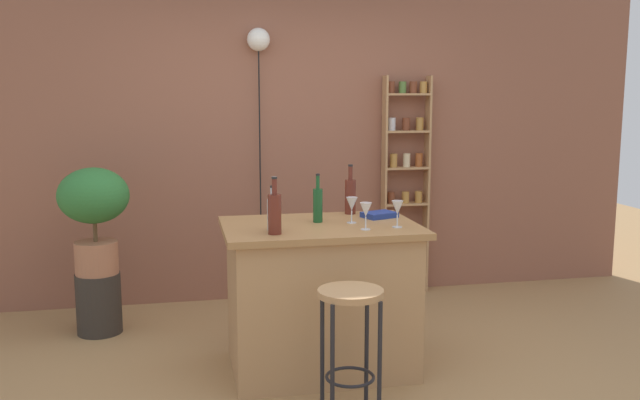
% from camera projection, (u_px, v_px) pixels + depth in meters
% --- Properties ---
extents(ground, '(12.00, 12.00, 0.00)m').
position_uv_depth(ground, '(330.00, 386.00, 4.11)').
color(ground, '#A37A4C').
extents(back_wall, '(6.40, 0.10, 2.80)m').
position_uv_depth(back_wall, '(281.00, 134.00, 5.78)').
color(back_wall, '#8C5642').
rests_on(back_wall, ground).
extents(kitchen_counter, '(1.21, 0.84, 0.93)m').
position_uv_depth(kitchen_counter, '(320.00, 296.00, 4.33)').
color(kitchen_counter, tan).
rests_on(kitchen_counter, ground).
extents(bar_stool, '(0.35, 0.35, 0.71)m').
position_uv_depth(bar_stool, '(350.00, 323.00, 3.64)').
color(bar_stool, black).
rests_on(bar_stool, ground).
extents(spice_shelf, '(0.41, 0.13, 1.89)m').
position_uv_depth(spice_shelf, '(406.00, 179.00, 5.93)').
color(spice_shelf, tan).
rests_on(spice_shelf, ground).
extents(plant_stool, '(0.32, 0.32, 0.45)m').
position_uv_depth(plant_stool, '(99.00, 303.00, 5.00)').
color(plant_stool, '#2D2823').
rests_on(plant_stool, ground).
extents(potted_plant, '(0.50, 0.45, 0.77)m').
position_uv_depth(potted_plant, '(94.00, 208.00, 4.90)').
color(potted_plant, '#A86B4C').
rests_on(potted_plant, plant_stool).
extents(bottle_soda_blue, '(0.07, 0.07, 0.27)m').
position_uv_depth(bottle_soda_blue, '(273.00, 214.00, 4.06)').
color(bottle_soda_blue, '#B2B2B7').
rests_on(bottle_soda_blue, kitchen_counter).
extents(bottle_sauce_amber, '(0.06, 0.06, 0.31)m').
position_uv_depth(bottle_sauce_amber, '(318.00, 204.00, 4.32)').
color(bottle_sauce_amber, '#194C23').
rests_on(bottle_sauce_amber, kitchen_counter).
extents(bottle_vinegar, '(0.07, 0.07, 0.33)m').
position_uv_depth(bottle_vinegar, '(350.00, 195.00, 4.61)').
color(bottle_vinegar, '#5B2319').
rests_on(bottle_vinegar, kitchen_counter).
extents(bottle_spirits_clear, '(0.08, 0.08, 0.33)m').
position_uv_depth(bottle_spirits_clear, '(275.00, 213.00, 3.95)').
color(bottle_spirits_clear, '#5B2319').
rests_on(bottle_spirits_clear, kitchen_counter).
extents(wine_glass_left, '(0.07, 0.07, 0.16)m').
position_uv_depth(wine_glass_left, '(352.00, 205.00, 4.29)').
color(wine_glass_left, silver).
rests_on(wine_glass_left, kitchen_counter).
extents(wine_glass_center, '(0.07, 0.07, 0.16)m').
position_uv_depth(wine_glass_center, '(366.00, 210.00, 4.08)').
color(wine_glass_center, silver).
rests_on(wine_glass_center, kitchen_counter).
extents(wine_glass_right, '(0.07, 0.07, 0.16)m').
position_uv_depth(wine_glass_right, '(397.00, 208.00, 4.15)').
color(wine_glass_right, silver).
rests_on(wine_glass_right, kitchen_counter).
extents(cookbook, '(0.25, 0.21, 0.03)m').
position_uv_depth(cookbook, '(379.00, 215.00, 4.50)').
color(cookbook, navy).
rests_on(cookbook, kitchen_counter).
extents(pendant_globe_light, '(0.19, 0.19, 2.26)m').
position_uv_depth(pendant_globe_light, '(259.00, 46.00, 5.53)').
color(pendant_globe_light, black).
rests_on(pendant_globe_light, ground).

